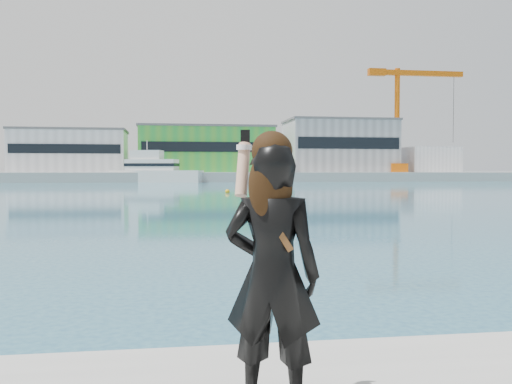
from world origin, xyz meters
TOP-DOWN VIEW (x-y plane):
  - far_quay at (0.00, 130.00)m, footprint 320.00×40.00m
  - warehouse_white at (-22.00, 127.98)m, footprint 24.48×15.35m
  - warehouse_green at (8.00, 127.98)m, footprint 30.60×16.36m
  - warehouse_grey_right at (40.00, 127.98)m, footprint 25.50×15.35m
  - ancillary_shed at (62.00, 126.00)m, footprint 12.00×10.00m
  - dock_crane at (53.20, 122.00)m, footprint 23.00×4.00m
  - flagpole_right at (22.09, 121.00)m, footprint 1.28×0.16m
  - motor_yacht at (-3.34, 111.70)m, footprint 18.69×9.80m
  - buoy_near at (5.48, 55.67)m, footprint 0.50×0.50m
  - woman at (-0.08, -0.39)m, footprint 0.74×0.61m

SIDE VIEW (x-z plane):
  - buoy_near at x=5.48m, z-range -0.25..0.25m
  - far_quay at x=0.00m, z-range 0.00..2.00m
  - woman at x=-0.08m, z-range 0.81..2.67m
  - motor_yacht at x=-3.34m, z-range -1.84..6.56m
  - ancillary_shed at x=62.00m, z-range 2.00..8.00m
  - flagpole_right at x=22.09m, z-range 2.54..10.54m
  - warehouse_white at x=-22.00m, z-range 2.01..11.51m
  - warehouse_green at x=8.00m, z-range 2.01..12.51m
  - warehouse_grey_right at x=40.00m, z-range 2.01..14.51m
  - dock_crane at x=53.20m, z-range 3.07..27.07m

